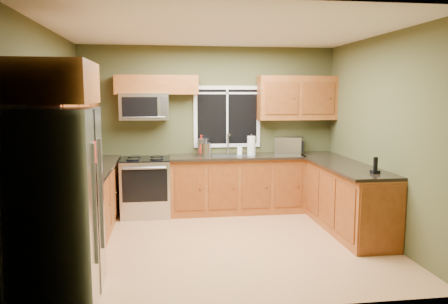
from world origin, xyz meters
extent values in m
plane|color=tan|center=(0.00, 0.00, 0.00)|extent=(4.20, 4.20, 0.00)
plane|color=white|center=(0.00, 0.00, 2.70)|extent=(4.20, 4.20, 0.00)
plane|color=#464928|center=(0.00, 1.80, 1.35)|extent=(4.20, 0.00, 4.20)
plane|color=#464928|center=(0.00, -1.80, 1.35)|extent=(4.20, 0.00, 4.20)
plane|color=#464928|center=(-2.10, 0.00, 1.35)|extent=(0.00, 3.60, 3.60)
plane|color=#464928|center=(2.10, 0.00, 1.35)|extent=(0.00, 3.60, 3.60)
cube|color=white|center=(0.30, 1.79, 1.55)|extent=(1.12, 0.03, 1.02)
cube|color=black|center=(0.30, 1.78, 1.55)|extent=(1.00, 0.01, 0.90)
cube|color=white|center=(0.30, 1.77, 1.55)|extent=(0.03, 0.01, 0.90)
cube|color=white|center=(0.30, 1.77, 1.94)|extent=(1.00, 0.01, 0.03)
cube|color=brown|center=(-1.80, 0.48, 0.45)|extent=(0.60, 2.65, 0.90)
cube|color=black|center=(-1.78, 0.48, 0.92)|extent=(0.65, 2.65, 0.04)
cube|color=brown|center=(0.42, 1.50, 0.45)|extent=(2.17, 0.60, 0.90)
cube|color=black|center=(0.42, 1.48, 0.92)|extent=(2.17, 0.65, 0.04)
cube|color=brown|center=(1.80, 0.55, 0.45)|extent=(0.60, 2.50, 0.90)
cube|color=brown|center=(1.80, -0.71, 0.45)|extent=(0.56, 0.02, 0.82)
cube|color=black|center=(1.78, 0.55, 0.92)|extent=(0.65, 2.50, 0.04)
cube|color=brown|center=(-1.94, 0.48, 1.86)|extent=(0.33, 2.65, 0.72)
cube|color=brown|center=(-0.85, 1.64, 2.07)|extent=(1.30, 0.33, 0.30)
cube|color=brown|center=(1.45, 1.64, 1.86)|extent=(1.30, 0.33, 0.72)
cube|color=brown|center=(-1.74, -1.30, 2.03)|extent=(0.72, 0.90, 0.38)
cube|color=#B7B7BC|center=(-1.74, -1.30, 0.90)|extent=(0.72, 0.90, 1.80)
cube|color=slate|center=(-1.37, -1.50, 0.95)|extent=(0.03, 0.04, 1.10)
cube|color=slate|center=(-1.37, -1.10, 0.95)|extent=(0.03, 0.04, 1.10)
cube|color=black|center=(-1.38, -1.30, 0.90)|extent=(0.01, 0.02, 1.78)
cube|color=red|center=(-1.37, -1.40, 1.40)|extent=(0.01, 0.14, 0.20)
cube|color=#B7B7BC|center=(-1.05, 1.48, 0.45)|extent=(0.76, 0.65, 0.90)
cube|color=black|center=(-1.05, 1.48, 0.91)|extent=(0.76, 0.64, 0.03)
cube|color=black|center=(-1.05, 1.15, 0.55)|extent=(0.68, 0.02, 0.50)
cylinder|color=slate|center=(-1.05, 1.12, 0.82)|extent=(0.64, 0.04, 0.04)
cylinder|color=black|center=(-1.23, 1.33, 0.93)|extent=(0.20, 0.20, 0.01)
cylinder|color=black|center=(-0.87, 1.33, 0.93)|extent=(0.20, 0.20, 0.01)
cylinder|color=black|center=(-1.23, 1.61, 0.93)|extent=(0.20, 0.20, 0.01)
cylinder|color=black|center=(-0.87, 1.61, 0.93)|extent=(0.20, 0.20, 0.01)
cube|color=#B7B7BC|center=(-1.05, 1.61, 1.73)|extent=(0.76, 0.38, 0.42)
cube|color=black|center=(-1.11, 1.42, 1.73)|extent=(0.54, 0.01, 0.30)
cube|color=slate|center=(-0.74, 1.42, 1.73)|extent=(0.10, 0.01, 0.30)
cylinder|color=slate|center=(-1.05, 1.40, 1.57)|extent=(0.66, 0.02, 0.02)
cube|color=slate|center=(0.30, 1.48, 0.94)|extent=(0.60, 0.42, 0.02)
cylinder|color=#B7B7BC|center=(0.30, 1.68, 1.11)|extent=(0.03, 0.03, 0.34)
cylinder|color=#B7B7BC|center=(0.30, 1.60, 1.27)|extent=(0.03, 0.18, 0.03)
cube|color=#B7B7BC|center=(1.33, 1.62, 1.08)|extent=(0.54, 0.48, 0.27)
cube|color=black|center=(1.33, 1.45, 1.08)|extent=(0.35, 0.16, 0.19)
cube|color=slate|center=(-0.11, 1.65, 1.07)|extent=(0.20, 0.22, 0.27)
cylinder|color=black|center=(-0.11, 1.58, 1.01)|extent=(0.12, 0.12, 0.14)
cylinder|color=#B7B7BC|center=(-0.09, 1.41, 1.05)|extent=(0.19, 0.19, 0.22)
cone|color=black|center=(-0.09, 1.41, 1.18)|extent=(0.13, 0.13, 0.06)
cylinder|color=white|center=(0.65, 1.46, 1.09)|extent=(0.17, 0.17, 0.31)
cylinder|color=slate|center=(0.65, 1.46, 1.26)|extent=(0.03, 0.03, 0.04)
imported|color=red|center=(-0.15, 1.61, 1.10)|extent=(0.15, 0.16, 0.33)
imported|color=white|center=(0.48, 1.58, 1.03)|extent=(0.09, 0.09, 0.17)
cube|color=black|center=(1.86, -0.36, 0.96)|extent=(0.10, 0.10, 0.04)
cube|color=black|center=(1.86, -0.36, 1.06)|extent=(0.05, 0.03, 0.17)
camera|label=1|loc=(-0.74, -5.42, 1.93)|focal=35.00mm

